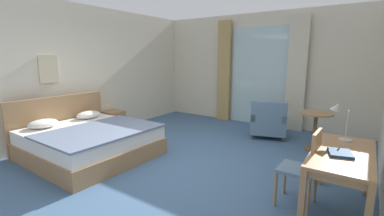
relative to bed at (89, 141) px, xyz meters
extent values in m
cube|color=#426084|center=(1.59, 0.48, -0.34)|extent=(6.11, 7.71, 0.10)
cube|color=beige|center=(1.59, 4.07, 1.15)|extent=(5.71, 0.12, 2.87)
cube|color=beige|center=(-1.21, 0.48, 1.15)|extent=(0.12, 7.31, 2.87)
cube|color=silver|center=(1.63, 3.99, 0.97)|extent=(1.49, 0.02, 2.53)
cube|color=tan|center=(0.67, 3.89, 1.07)|extent=(0.36, 0.10, 2.73)
cube|color=beige|center=(2.60, 3.89, 1.07)|extent=(0.43, 0.10, 2.73)
cube|color=#9E754C|center=(0.06, 0.00, -0.14)|extent=(2.01, 1.91, 0.30)
cube|color=white|center=(0.06, 0.00, 0.12)|extent=(1.95, 1.85, 0.23)
cube|color=#9E754C|center=(-0.95, 0.02, 0.21)|extent=(0.10, 1.91, 1.01)
cube|color=slate|center=(0.39, -0.01, 0.25)|extent=(1.34, 1.88, 0.03)
ellipsoid|color=white|center=(-0.66, -0.43, 0.31)|extent=(0.40, 0.51, 0.15)
ellipsoid|color=white|center=(-0.64, 0.46, 0.31)|extent=(0.35, 0.51, 0.15)
cube|color=#9E754C|center=(-0.90, 1.28, -0.04)|extent=(0.44, 0.41, 0.50)
cube|color=olive|center=(-0.90, 1.08, 0.06)|extent=(0.37, 0.01, 0.12)
cube|color=#9E754C|center=(3.91, 0.53, 0.43)|extent=(0.62, 1.37, 0.04)
cube|color=#9E754C|center=(3.91, 0.53, 0.37)|extent=(0.57, 1.30, 0.08)
cube|color=#9E754C|center=(4.18, 1.19, 0.06)|extent=(0.06, 0.06, 0.70)
cube|color=#9E754C|center=(3.65, -0.12, 0.06)|extent=(0.06, 0.06, 0.70)
cube|color=#9E754C|center=(3.63, 1.18, 0.06)|extent=(0.06, 0.06, 0.70)
cube|color=slate|center=(3.47, 0.45, 0.16)|extent=(0.42, 0.42, 0.04)
cube|color=#9E754C|center=(3.65, 0.44, 0.42)|extent=(0.05, 0.39, 0.48)
cylinder|color=#9E754C|center=(3.29, 0.64, -0.08)|extent=(0.04, 0.04, 0.43)
cylinder|color=#9E754C|center=(3.28, 0.27, -0.08)|extent=(0.04, 0.04, 0.43)
cylinder|color=#9E754C|center=(3.65, 0.63, -0.08)|extent=(0.04, 0.04, 0.43)
cylinder|color=#9E754C|center=(3.65, 0.26, -0.08)|extent=(0.04, 0.04, 0.43)
cylinder|color=#B7B2A8|center=(3.90, 1.00, 0.46)|extent=(0.16, 0.16, 0.02)
cylinder|color=#B7B2A8|center=(3.90, 1.00, 0.65)|extent=(0.02, 0.02, 0.37)
cone|color=#B7B2A8|center=(3.77, 0.96, 0.87)|extent=(0.16, 0.14, 0.16)
cube|color=navy|center=(3.89, 0.41, 0.46)|extent=(0.29, 0.32, 0.03)
cube|color=slate|center=(2.27, 3.00, -0.04)|extent=(0.92, 0.91, 0.30)
cube|color=slate|center=(2.36, 2.71, 0.33)|extent=(0.74, 0.33, 0.44)
cube|color=slate|center=(2.58, 3.09, 0.19)|extent=(0.31, 0.72, 0.16)
cube|color=slate|center=(1.97, 2.91, 0.19)|extent=(0.31, 0.72, 0.16)
cylinder|color=#4C3D2D|center=(2.48, 3.38, -0.24)|extent=(0.04, 0.04, 0.10)
cylinder|color=#4C3D2D|center=(1.89, 3.20, -0.24)|extent=(0.04, 0.04, 0.10)
cylinder|color=#4C3D2D|center=(2.66, 2.80, -0.24)|extent=(0.04, 0.04, 0.10)
cylinder|color=#4C3D2D|center=(2.07, 2.62, -0.24)|extent=(0.04, 0.04, 0.10)
cylinder|color=#9E754C|center=(3.28, 2.67, 0.43)|extent=(0.62, 0.62, 0.03)
cylinder|color=brown|center=(3.28, 2.67, 0.06)|extent=(0.07, 0.07, 0.70)
cylinder|color=brown|center=(3.28, 2.67, -0.28)|extent=(0.34, 0.34, 0.02)
cube|color=beige|center=(-1.13, 0.00, 1.24)|extent=(0.03, 0.37, 0.54)
camera|label=1|loc=(4.10, -2.69, 1.48)|focal=24.68mm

